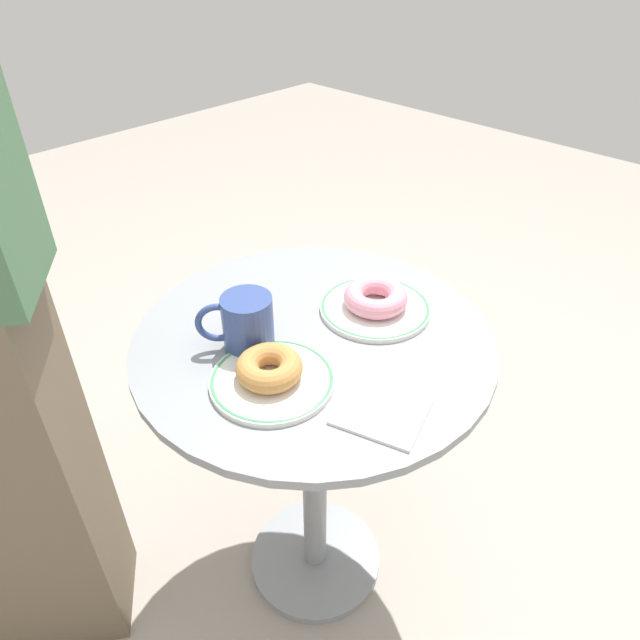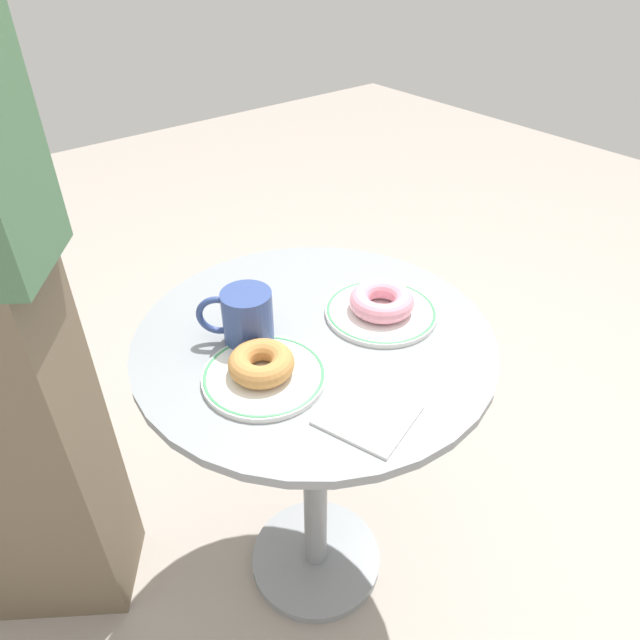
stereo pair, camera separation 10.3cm
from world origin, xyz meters
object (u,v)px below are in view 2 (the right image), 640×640
at_px(donut_pink_frosted, 382,301).
at_px(paper_napkin, 367,415).
at_px(plate_right, 381,312).
at_px(plate_left, 264,376).
at_px(coffee_mug, 245,318).
at_px(cafe_table, 315,419).
at_px(donut_old_fashioned, 261,363).

distance_m(donut_pink_frosted, paper_napkin, 0.28).
bearing_deg(plate_right, donut_pink_frosted, 90.00).
relative_size(plate_left, coffee_mug, 1.75).
relative_size(donut_pink_frosted, paper_napkin, 0.94).
distance_m(cafe_table, donut_old_fashioned, 0.29).
bearing_deg(donut_old_fashioned, cafe_table, 14.85).
relative_size(plate_right, donut_old_fashioned, 1.94).
bearing_deg(donut_old_fashioned, donut_pink_frosted, 1.36).
height_order(plate_right, donut_old_fashioned, donut_old_fashioned).
distance_m(cafe_table, paper_napkin, 0.32).
height_order(cafe_table, plate_left, plate_left).
bearing_deg(plate_left, plate_right, 2.27).
bearing_deg(paper_napkin, donut_old_fashioned, 113.00).
height_order(donut_old_fashioned, coffee_mug, coffee_mug).
bearing_deg(cafe_table, coffee_mug, 150.36).
xyz_separation_m(donut_old_fashioned, coffee_mug, (0.03, 0.10, 0.02)).
height_order(plate_left, donut_pink_frosted, donut_pink_frosted).
bearing_deg(coffee_mug, donut_old_fashioned, -109.34).
xyz_separation_m(cafe_table, plate_left, (-0.14, -0.04, 0.23)).
xyz_separation_m(plate_left, donut_pink_frosted, (0.28, 0.01, 0.02)).
distance_m(plate_left, donut_pink_frosted, 0.28).
height_order(cafe_table, donut_old_fashioned, donut_old_fashioned).
xyz_separation_m(plate_right, donut_pink_frosted, (0.00, 0.00, 0.02)).
distance_m(donut_pink_frosted, coffee_mug, 0.27).
relative_size(plate_left, plate_right, 0.97).
distance_m(donut_old_fashioned, donut_pink_frosted, 0.28).
bearing_deg(plate_left, donut_pink_frosted, 2.27).
relative_size(plate_left, donut_old_fashioned, 1.88).
bearing_deg(plate_right, cafe_table, 167.66).
bearing_deg(plate_right, donut_old_fashioned, -178.64).
xyz_separation_m(cafe_table, donut_pink_frosted, (0.14, -0.03, 0.25)).
bearing_deg(paper_napkin, donut_pink_frosted, 41.87).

